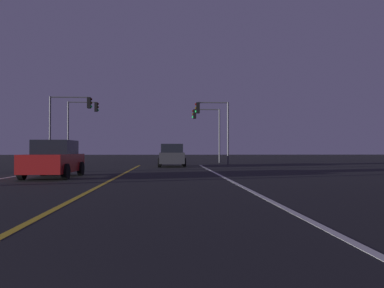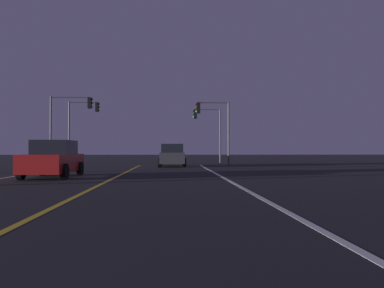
{
  "view_description": "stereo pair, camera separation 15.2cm",
  "coord_description": "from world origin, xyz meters",
  "px_view_note": "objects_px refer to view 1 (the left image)",
  "views": [
    {
      "loc": [
        2.43,
        0.43,
        1.26
      ],
      "look_at": [
        3.91,
        25.65,
        1.65
      ],
      "focal_mm": 35.67,
      "sensor_mm": 36.0,
      "label": 1
    },
    {
      "loc": [
        2.58,
        0.43,
        1.26
      ],
      "look_at": [
        3.91,
        25.65,
        1.65
      ],
      "focal_mm": 35.67,
      "sensor_mm": 36.0,
      "label": 2
    }
  ],
  "objects_px": {
    "car_ahead_far": "(172,156)",
    "traffic_light_far_right": "(206,123)",
    "traffic_light_near_left": "(70,114)",
    "traffic_light_far_left": "(82,118)",
    "car_oncoming": "(54,159)",
    "traffic_light_near_right": "(212,118)"
  },
  "relations": [
    {
      "from": "car_ahead_far",
      "to": "traffic_light_far_right",
      "type": "bearing_deg",
      "value": -22.56
    },
    {
      "from": "car_ahead_far",
      "to": "traffic_light_near_left",
      "type": "bearing_deg",
      "value": 71.94
    },
    {
      "from": "car_ahead_far",
      "to": "traffic_light_near_left",
      "type": "height_order",
      "value": "traffic_light_near_left"
    },
    {
      "from": "traffic_light_near_left",
      "to": "traffic_light_far_left",
      "type": "relative_size",
      "value": 0.95
    },
    {
      "from": "car_ahead_far",
      "to": "car_oncoming",
      "type": "xyz_separation_m",
      "value": [
        -5.42,
        -11.14,
        0.0
      ]
    },
    {
      "from": "traffic_light_near_right",
      "to": "traffic_light_far_left",
      "type": "xyz_separation_m",
      "value": [
        -11.91,
        5.5,
        0.44
      ]
    },
    {
      "from": "car_ahead_far",
      "to": "traffic_light_near_right",
      "type": "distance_m",
      "value": 5.29
    },
    {
      "from": "car_ahead_far",
      "to": "traffic_light_near_right",
      "type": "bearing_deg",
      "value": -51.26
    },
    {
      "from": "car_ahead_far",
      "to": "car_oncoming",
      "type": "relative_size",
      "value": 1.0
    },
    {
      "from": "traffic_light_near_right",
      "to": "traffic_light_near_left",
      "type": "xyz_separation_m",
      "value": [
        -11.63,
        -0.0,
        0.28
      ]
    },
    {
      "from": "traffic_light_near_left",
      "to": "traffic_light_far_right",
      "type": "relative_size",
      "value": 1.07
    },
    {
      "from": "car_oncoming",
      "to": "traffic_light_far_right",
      "type": "relative_size",
      "value": 0.82
    },
    {
      "from": "traffic_light_near_right",
      "to": "traffic_light_far_right",
      "type": "distance_m",
      "value": 5.5
    },
    {
      "from": "traffic_light_near_right",
      "to": "traffic_light_far_left",
      "type": "bearing_deg",
      "value": -24.79
    },
    {
      "from": "traffic_light_far_right",
      "to": "traffic_light_near_right",
      "type": "bearing_deg",
      "value": 89.55
    },
    {
      "from": "traffic_light_far_left",
      "to": "car_oncoming",
      "type": "bearing_deg",
      "value": -80.82
    },
    {
      "from": "traffic_light_near_left",
      "to": "traffic_light_far_right",
      "type": "height_order",
      "value": "traffic_light_near_left"
    },
    {
      "from": "traffic_light_near_right",
      "to": "traffic_light_near_left",
      "type": "height_order",
      "value": "traffic_light_near_left"
    },
    {
      "from": "car_oncoming",
      "to": "traffic_light_near_left",
      "type": "bearing_deg",
      "value": -168.35
    },
    {
      "from": "car_oncoming",
      "to": "traffic_light_near_left",
      "type": "height_order",
      "value": "traffic_light_near_left"
    },
    {
      "from": "traffic_light_near_left",
      "to": "traffic_light_far_right",
      "type": "distance_m",
      "value": 12.91
    },
    {
      "from": "car_oncoming",
      "to": "traffic_light_near_left",
      "type": "relative_size",
      "value": 0.77
    }
  ]
}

